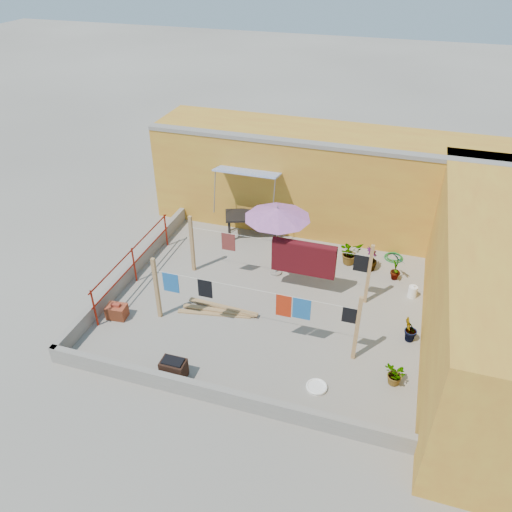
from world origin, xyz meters
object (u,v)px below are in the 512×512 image
at_px(water_jug_b, 412,292).
at_px(green_hose, 394,257).
at_px(outdoor_table, 252,216).
at_px(brick_stack, 117,311).
at_px(brazier, 174,369).
at_px(plant_back_a, 350,252).
at_px(water_jug_a, 413,292).
at_px(white_basin, 317,387).
at_px(patio_umbrella, 277,214).

distance_m(water_jug_b, green_hose, 1.91).
xyz_separation_m(outdoor_table, brick_stack, (-2.05, -4.97, -0.52)).
height_order(brazier, green_hose, brazier).
xyz_separation_m(outdoor_table, plant_back_a, (3.29, -0.65, -0.34)).
bearing_deg(brick_stack, water_jug_a, 23.73).
bearing_deg(outdoor_table, water_jug_a, -19.05).
bearing_deg(white_basin, outdoor_table, 120.20).
distance_m(brick_stack, plant_back_a, 6.87).
xyz_separation_m(patio_umbrella, water_jug_b, (3.85, 0.05, -1.83)).
relative_size(outdoor_table, white_basin, 3.93).
bearing_deg(green_hose, brick_stack, -143.06).
bearing_deg(brazier, white_basin, 11.26).
distance_m(outdoor_table, white_basin, 6.72).
bearing_deg(green_hose, patio_umbrella, -150.24).
bearing_deg(brazier, green_hose, 56.00).
relative_size(water_jug_b, green_hose, 0.62).
xyz_separation_m(brick_stack, white_basin, (5.41, -0.81, -0.15)).
height_order(brazier, water_jug_a, brazier).
bearing_deg(water_jug_b, brick_stack, -156.31).
bearing_deg(water_jug_a, white_basin, -114.55).
distance_m(patio_umbrella, water_jug_b, 4.26).
relative_size(patio_umbrella, brick_stack, 4.30).
height_order(patio_umbrella, water_jug_a, patio_umbrella).
bearing_deg(brazier, water_jug_b, 42.97).
bearing_deg(outdoor_table, patio_umbrella, -54.02).
relative_size(water_jug_a, green_hose, 0.67).
bearing_deg(white_basin, water_jug_b, 65.42).
relative_size(patio_umbrella, water_jug_a, 6.01).
distance_m(patio_umbrella, plant_back_a, 2.80).
bearing_deg(brick_stack, brazier, -31.95).
bearing_deg(patio_umbrella, white_basin, -62.76).
bearing_deg(white_basin, brazier, -168.74).
xyz_separation_m(white_basin, water_jug_a, (1.82, 3.99, 0.13)).
distance_m(patio_umbrella, green_hose, 4.19).
xyz_separation_m(outdoor_table, water_jug_a, (5.19, -1.79, -0.54)).
bearing_deg(brick_stack, plant_back_a, 38.93).
bearing_deg(water_jug_a, brazier, -137.00).
bearing_deg(brick_stack, green_hose, 36.94).
xyz_separation_m(outdoor_table, brazier, (0.24, -6.40, -0.46)).
xyz_separation_m(patio_umbrella, green_hose, (3.22, 1.84, -1.94)).
distance_m(green_hose, plant_back_a, 1.46).
relative_size(brazier, plant_back_a, 0.76).
height_order(patio_umbrella, green_hose, patio_umbrella).
distance_m(brazier, plant_back_a, 6.51).
bearing_deg(white_basin, brick_stack, 171.51).
distance_m(patio_umbrella, brick_stack, 4.95).
distance_m(patio_umbrella, white_basin, 4.83).
distance_m(brazier, water_jug_a, 6.76).
bearing_deg(brazier, brick_stack, 148.05).
bearing_deg(brazier, outdoor_table, 92.17).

